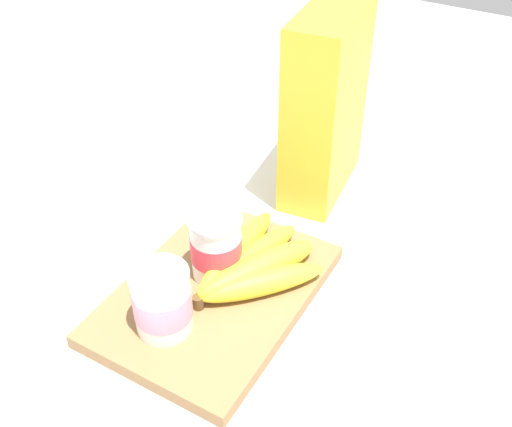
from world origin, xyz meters
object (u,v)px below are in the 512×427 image
object	(u,v)px
cereal_box	(326,106)
banana_bunch	(250,265)
cutting_board	(216,294)
yogurt_cup_front	(162,301)
yogurt_cup_back	(216,246)

from	to	relation	value
cereal_box	banana_bunch	distance (m)	0.28
cutting_board	yogurt_cup_front	bearing A→B (deg)	167.78
cereal_box	banana_bunch	xyz separation A→B (m)	(-0.25, -0.02, -0.10)
cutting_board	cereal_box	bearing A→B (deg)	-1.34
yogurt_cup_back	banana_bunch	bearing A→B (deg)	-67.81
yogurt_cup_front	yogurt_cup_back	distance (m)	0.11
yogurt_cup_front	yogurt_cup_back	world-z (taller)	yogurt_cup_back
cutting_board	yogurt_cup_back	xyz separation A→B (m)	(0.03, 0.01, 0.06)
cutting_board	banana_bunch	bearing A→B (deg)	-32.41
yogurt_cup_front	yogurt_cup_back	bearing A→B (deg)	-2.32
cereal_box	yogurt_cup_back	world-z (taller)	cereal_box
yogurt_cup_front	banana_bunch	world-z (taller)	yogurt_cup_front
banana_bunch	yogurt_cup_front	bearing A→B (deg)	160.19
cutting_board	banana_bunch	world-z (taller)	banana_bunch
banana_bunch	cereal_box	bearing A→B (deg)	4.53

